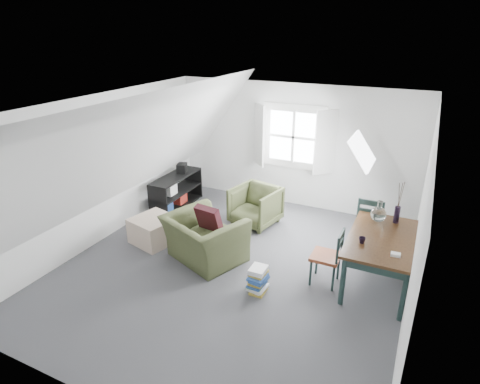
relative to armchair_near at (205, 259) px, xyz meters
The scene contains 24 objects.
floor 0.53m from the armchair_near, ahead, with size 5.50×5.50×0.00m, color #444549.
ceiling 2.56m from the armchair_near, ahead, with size 5.50×5.50×0.00m, color white.
wall_back 3.04m from the armchair_near, 79.03° to the left, with size 5.00×5.00×0.00m, color white.
wall_front 3.09m from the armchair_near, 79.25° to the right, with size 5.00×5.00×0.00m, color white.
wall_left 2.34m from the armchair_near, behind, with size 5.50×5.50×0.00m, color white.
wall_right 3.28m from the armchair_near, ahead, with size 5.50×5.50×0.00m, color white.
slope_left 2.05m from the armchair_near, behind, with size 5.50×5.50×0.00m, color white.
slope_right 2.73m from the armchair_near, ahead, with size 5.50×5.50×0.00m, color white.
dormer_window 3.06m from the armchair_near, 78.73° to the left, with size 1.71×0.35×1.30m.
skylight 3.00m from the armchair_near, 31.46° to the left, with size 0.55×0.75×0.04m, color white.
armchair_near is the anchor object (origin of this frame).
armchair_far 1.53m from the armchair_near, 81.47° to the left, with size 0.79×0.81×0.74m, color #3A4123.
throw_pillow 0.68m from the armchair_near, 90.00° to the left, with size 0.42×0.12×0.42m, color #370F16.
ottoman 1.11m from the armchair_near, behind, with size 0.67×0.67×0.45m, color tan.
dining_table 2.75m from the armchair_near, 10.79° to the left, with size 0.93×1.55×0.77m.
demijohn 2.79m from the armchair_near, 21.04° to the left, with size 0.23×0.23×0.33m.
vase_twigs 3.05m from the armchair_near, 21.11° to the left, with size 0.08×0.09×0.65m.
cup 2.50m from the armchair_near, ahead, with size 0.09×0.09×0.09m, color black.
paper_box 2.93m from the armchair_near, ahead, with size 0.12×0.08×0.04m, color white.
dining_chair_far 2.77m from the armchair_near, 31.63° to the left, with size 0.46×0.46×0.98m.
dining_chair_near 2.00m from the armchair_near, ahead, with size 0.41×0.41×0.87m.
media_shelf 2.18m from the armchair_near, 136.48° to the left, with size 0.44×1.32×0.68m.
electronics_box 2.49m from the armchair_near, 131.31° to the left, with size 0.18×0.25×0.20m, color black.
magazine_stack 1.21m from the armchair_near, 21.14° to the right, with size 0.28×0.34×0.38m.
Camera 1 is at (2.40, -4.78, 3.51)m, focal length 30.00 mm.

